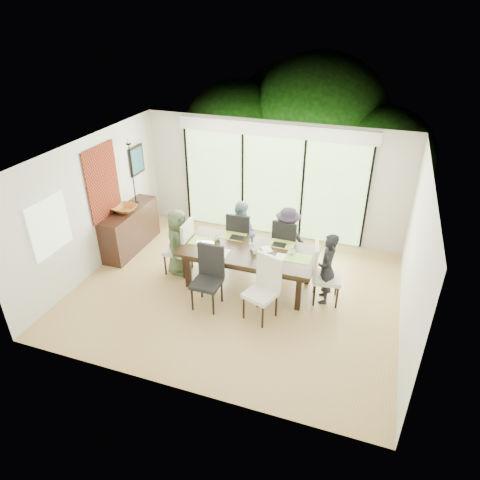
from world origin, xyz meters
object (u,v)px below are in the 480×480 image
(chair_near_left, at_px, (206,279))
(person_far_right, at_px, (287,239))
(person_right_end, at_px, (327,269))
(cup_a, at_px, (217,238))
(table_top, at_px, (249,251))
(person_left_end, at_px, (178,242))
(laptop, at_px, (205,244))
(chair_right_end, at_px, (327,274))
(vase, at_px, (252,246))
(bowl, at_px, (125,209))
(chair_far_left, at_px, (241,235))
(cup_b, at_px, (255,251))
(person_far_left, at_px, (240,232))
(cup_c, at_px, (292,252))
(chair_near_right, at_px, (261,290))
(chair_far_right, at_px, (287,243))
(chair_left_end, at_px, (177,246))
(sideboard, at_px, (130,229))

(chair_near_left, xyz_separation_m, person_far_right, (1.05, 1.70, 0.10))
(person_right_end, distance_m, cup_a, 2.19)
(table_top, xyz_separation_m, cup_a, (-0.70, 0.15, 0.08))
(person_left_end, relative_size, laptop, 3.91)
(chair_right_end, height_order, vase, chair_right_end)
(bowl, bearing_deg, laptop, -14.11)
(chair_far_left, xyz_separation_m, cup_b, (0.60, -0.95, 0.26))
(person_far_left, relative_size, cup_c, 10.40)
(chair_near_right, height_order, person_far_left, person_far_left)
(laptop, height_order, cup_a, cup_a)
(laptop, xyz_separation_m, cup_c, (1.65, 0.20, 0.04))
(chair_far_right, height_order, chair_near_right, same)
(person_left_end, bearing_deg, chair_far_left, -46.81)
(cup_c, xyz_separation_m, bowl, (-3.72, 0.32, 0.16))
(person_far_left, bearing_deg, table_top, 126.76)
(chair_near_left, relative_size, person_far_right, 0.85)
(chair_left_end, xyz_separation_m, person_far_right, (2.05, 0.83, 0.10))
(cup_a, bearing_deg, chair_far_right, 29.25)
(person_far_right, bearing_deg, chair_far_right, -94.43)
(person_left_end, distance_m, cup_b, 1.64)
(chair_far_right, distance_m, laptop, 1.71)
(cup_c, relative_size, sideboard, 0.08)
(person_far_left, xyz_separation_m, vase, (0.50, -0.78, 0.18))
(cup_a, distance_m, cup_c, 1.50)
(chair_far_right, height_order, person_far_left, person_far_left)
(chair_far_left, distance_m, person_far_right, 1.01)
(chair_far_left, relative_size, cup_b, 11.00)
(person_right_end, bearing_deg, person_far_right, -141.32)
(chair_near_left, relative_size, cup_b, 11.00)
(chair_far_right, distance_m, cup_c, 0.83)
(vase, distance_m, cup_b, 0.18)
(table_top, xyz_separation_m, sideboard, (-2.92, 0.52, -0.29))
(bowl, bearing_deg, chair_right_end, -5.43)
(sideboard, bearing_deg, chair_far_left, 7.62)
(chair_far_left, xyz_separation_m, chair_near_left, (-0.05, -1.72, 0.00))
(chair_near_right, relative_size, vase, 9.17)
(chair_right_end, relative_size, chair_near_right, 1.00)
(table_top, height_order, chair_left_end, chair_left_end)
(vase, distance_m, cup_c, 0.75)
(chair_far_left, distance_m, cup_b, 1.15)
(chair_far_right, relative_size, cup_b, 11.00)
(chair_right_end, height_order, laptop, chair_right_end)
(chair_far_left, relative_size, sideboard, 0.69)
(vase, relative_size, cup_a, 0.97)
(chair_right_end, height_order, person_right_end, person_right_end)
(chair_near_left, bearing_deg, person_far_left, 88.97)
(chair_far_right, xyz_separation_m, sideboard, (-3.47, -0.33, -0.11))
(table_top, distance_m, chair_near_left, 1.02)
(chair_right_end, xyz_separation_m, bowl, (-4.42, 0.42, 0.43))
(person_right_end, bearing_deg, cup_a, -103.50)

